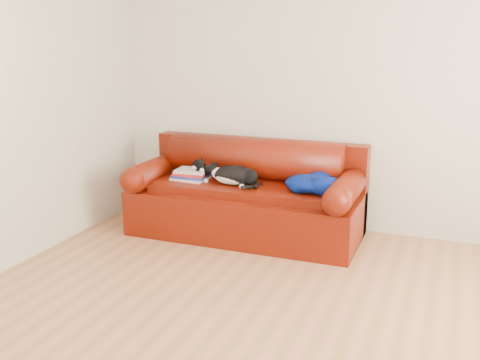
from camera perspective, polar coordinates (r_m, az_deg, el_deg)
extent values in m
plane|color=olive|center=(3.78, 3.50, -14.19)|extent=(4.50, 4.50, 0.00)
cube|color=beige|center=(5.29, 10.48, 8.67)|extent=(4.50, 0.02, 2.60)
cube|color=beige|center=(1.61, -18.23, -4.65)|extent=(4.50, 0.02, 2.60)
cube|color=#400C02|center=(5.24, 0.60, -3.35)|extent=(2.10, 0.90, 0.42)
cube|color=#400C02|center=(5.12, 0.41, -0.95)|extent=(1.66, 0.62, 0.10)
cylinder|color=black|center=(5.41, -9.97, -5.06)|extent=(0.06, 0.06, 0.05)
cylinder|color=black|center=(4.76, 9.78, -7.79)|extent=(0.06, 0.06, 0.05)
cylinder|color=black|center=(5.95, -6.69, -3.12)|extent=(0.06, 0.06, 0.05)
cylinder|color=black|center=(5.37, 11.23, -5.26)|extent=(0.06, 0.06, 0.05)
cube|color=#400C02|center=(5.50, 1.93, -0.14)|extent=(2.10, 0.18, 0.85)
cylinder|color=#400C02|center=(5.34, 1.56, 2.23)|extent=(1.70, 0.40, 0.40)
cylinder|color=#400C02|center=(5.53, -8.44, 1.02)|extent=(0.24, 0.88, 0.24)
sphere|color=#400C02|center=(5.17, -10.84, -0.04)|extent=(0.24, 0.24, 0.24)
cylinder|color=#400C02|center=(4.91, 10.82, -0.82)|extent=(0.24, 0.88, 0.24)
sphere|color=#400C02|center=(4.49, 9.77, -2.20)|extent=(0.24, 0.24, 0.24)
cube|color=silver|center=(5.29, -4.97, 0.18)|extent=(0.33, 0.26, 0.02)
cube|color=white|center=(5.29, -4.97, 0.18)|extent=(0.32, 0.25, 0.02)
cube|color=#1C309C|center=(5.28, -4.97, 0.44)|extent=(0.31, 0.24, 0.02)
cube|color=white|center=(5.28, -4.97, 0.44)|extent=(0.30, 0.23, 0.02)
cube|color=#B52714|center=(5.27, -4.98, 0.71)|extent=(0.31, 0.24, 0.02)
cube|color=white|center=(5.27, -4.98, 0.71)|extent=(0.29, 0.23, 0.02)
cube|color=silver|center=(5.27, -4.99, 0.97)|extent=(0.31, 0.25, 0.02)
cube|color=white|center=(5.27, -4.99, 0.97)|extent=(0.29, 0.23, 0.02)
ellipsoid|color=black|center=(5.07, -0.47, 0.49)|extent=(0.45, 0.28, 0.17)
ellipsoid|color=silver|center=(5.04, -0.93, 0.04)|extent=(0.31, 0.17, 0.11)
ellipsoid|color=silver|center=(5.13, -2.23, 0.69)|extent=(0.13, 0.12, 0.11)
ellipsoid|color=black|center=(5.02, 0.86, 0.20)|extent=(0.19, 0.19, 0.15)
ellipsoid|color=black|center=(5.19, -3.13, 1.43)|extent=(0.14, 0.13, 0.11)
ellipsoid|color=silver|center=(5.17, -3.47, 1.21)|extent=(0.07, 0.06, 0.04)
sphere|color=#BF7272|center=(5.17, -3.64, 1.24)|extent=(0.01, 0.01, 0.01)
cone|color=black|center=(5.15, -3.17, 1.89)|extent=(0.05, 0.05, 0.05)
cone|color=black|center=(5.20, -2.83, 2.01)|extent=(0.05, 0.05, 0.05)
cylinder|color=black|center=(4.97, 1.64, -0.51)|extent=(0.08, 0.15, 0.04)
sphere|color=silver|center=(5.15, -2.68, -0.08)|extent=(0.04, 0.04, 0.04)
sphere|color=silver|center=(4.95, 0.17, -0.67)|extent=(0.04, 0.04, 0.04)
ellipsoid|color=#020B4F|center=(4.91, 7.07, -0.28)|extent=(0.49, 0.46, 0.14)
ellipsoid|color=#020B4F|center=(4.80, 8.43, -0.53)|extent=(0.30, 0.27, 0.16)
ellipsoid|color=#020B4F|center=(5.02, 6.32, -0.12)|extent=(0.31, 0.34, 0.11)
ellipsoid|color=#020B4F|center=(5.01, 8.14, 0.09)|extent=(0.25, 0.21, 0.16)
ellipsoid|color=#020B4F|center=(4.84, 6.07, -0.70)|extent=(0.19, 0.21, 0.10)
ellipsoid|color=silver|center=(4.81, 7.51, -0.36)|extent=(0.20, 0.10, 0.04)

